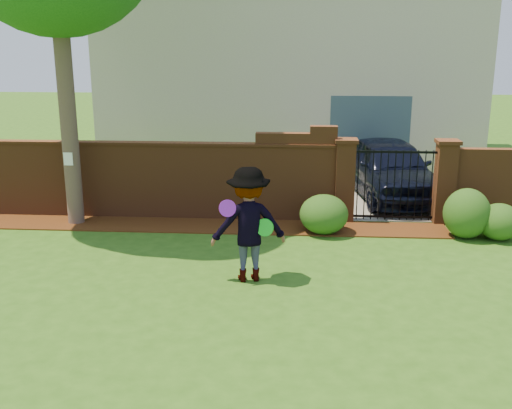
# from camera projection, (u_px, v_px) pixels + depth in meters

# --- Properties ---
(ground) EXTENTS (80.00, 80.00, 0.01)m
(ground) POSITION_uv_depth(u_px,v_px,m) (215.00, 287.00, 9.87)
(ground) COLOR #2C5816
(ground) RESTS_ON ground
(mulch_bed) EXTENTS (11.10, 1.08, 0.03)m
(mulch_bed) POSITION_uv_depth(u_px,v_px,m) (193.00, 226.00, 13.14)
(mulch_bed) COLOR #3D1E0B
(mulch_bed) RESTS_ON ground
(brick_wall) EXTENTS (8.70, 0.31, 2.16)m
(brick_wall) POSITION_uv_depth(u_px,v_px,m) (151.00, 178.00, 13.62)
(brick_wall) COLOR brown
(brick_wall) RESTS_ON ground
(pillar_left) EXTENTS (0.50, 0.50, 1.88)m
(pillar_left) POSITION_uv_depth(u_px,v_px,m) (345.00, 180.00, 13.31)
(pillar_left) COLOR brown
(pillar_left) RESTS_ON ground
(pillar_right) EXTENTS (0.50, 0.50, 1.88)m
(pillar_right) POSITION_uv_depth(u_px,v_px,m) (445.00, 181.00, 13.16)
(pillar_right) COLOR brown
(pillar_right) RESTS_ON ground
(iron_gate) EXTENTS (1.78, 0.03, 1.60)m
(iron_gate) POSITION_uv_depth(u_px,v_px,m) (394.00, 185.00, 13.26)
(iron_gate) COLOR black
(iron_gate) RESTS_ON ground
(driveway) EXTENTS (3.20, 8.00, 0.01)m
(driveway) POSITION_uv_depth(u_px,v_px,m) (371.00, 182.00, 17.33)
(driveway) COLOR gray
(driveway) RESTS_ON ground
(house) EXTENTS (12.40, 6.40, 6.30)m
(house) POSITION_uv_depth(u_px,v_px,m) (290.00, 66.00, 20.53)
(house) COLOR beige
(house) RESTS_ON ground
(car) EXTENTS (2.45, 4.76, 1.55)m
(car) POSITION_uv_depth(u_px,v_px,m) (393.00, 170.00, 15.19)
(car) COLOR black
(car) RESTS_ON ground
(paper_notice) EXTENTS (0.20, 0.01, 0.28)m
(paper_notice) POSITION_uv_depth(u_px,v_px,m) (68.00, 159.00, 12.81)
(paper_notice) COLOR white
(paper_notice) RESTS_ON tree
(shrub_left) EXTENTS (1.03, 1.03, 0.84)m
(shrub_left) POSITION_uv_depth(u_px,v_px,m) (324.00, 214.00, 12.55)
(shrub_left) COLOR #194815
(shrub_left) RESTS_ON ground
(shrub_middle) EXTENTS (0.95, 0.95, 1.05)m
(shrub_middle) POSITION_uv_depth(u_px,v_px,m) (467.00, 213.00, 12.25)
(shrub_middle) COLOR #194815
(shrub_middle) RESTS_ON ground
(shrub_right) EXTENTS (0.86, 0.86, 0.76)m
(shrub_right) POSITION_uv_depth(u_px,v_px,m) (499.00, 222.00, 12.15)
(shrub_right) COLOR #194815
(shrub_right) RESTS_ON ground
(man) EXTENTS (1.39, 0.98, 1.96)m
(man) POSITION_uv_depth(u_px,v_px,m) (248.00, 225.00, 9.91)
(man) COLOR gray
(man) RESTS_ON ground
(frisbee_purple) EXTENTS (0.30, 0.17, 0.28)m
(frisbee_purple) POSITION_uv_depth(u_px,v_px,m) (227.00, 208.00, 9.65)
(frisbee_purple) COLOR purple
(frisbee_purple) RESTS_ON man
(frisbee_green) EXTENTS (0.31, 0.13, 0.30)m
(frisbee_green) POSITION_uv_depth(u_px,v_px,m) (265.00, 227.00, 9.78)
(frisbee_green) COLOR green
(frisbee_green) RESTS_ON man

